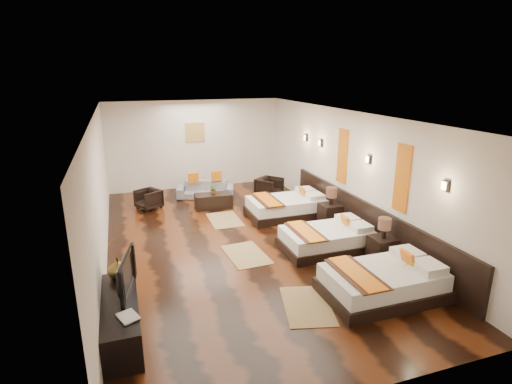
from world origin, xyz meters
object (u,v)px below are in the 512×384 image
object	(u,v)px
bed_mid	(327,239)
tv	(121,274)
sofa	(205,189)
bed_far	(287,206)
tv_console	(121,318)
nightstand_b	(330,212)
figurine	(118,268)
book	(120,320)
armchair_right	(269,188)
armchair_left	(149,199)
table_plant	(213,189)
nightstand_a	(382,247)
coffee_table	(213,201)
bed_near	(384,282)

from	to	relation	value
bed_mid	tv	bearing A→B (deg)	-160.99
sofa	tv	bearing A→B (deg)	-96.33
bed_far	tv_console	xyz separation A→B (m)	(-4.19, -3.88, 0.02)
nightstand_b	figurine	distance (m)	5.42
bed_mid	bed_far	distance (m)	2.21
book	armchair_right	distance (m)	7.42
nightstand_b	tv_console	world-z (taller)	nightstand_b
armchair_left	table_plant	xyz separation A→B (m)	(1.73, -0.43, 0.26)
armchair_right	nightstand_a	bearing A→B (deg)	-119.47
armchair_left	table_plant	world-z (taller)	table_plant
nightstand_b	coffee_table	world-z (taller)	nightstand_b
nightstand_a	armchair_left	xyz separation A→B (m)	(-4.13, 4.83, -0.05)
nightstand_a	tv_console	world-z (taller)	nightstand_a
tv_console	coffee_table	distance (m)	5.73
bed_mid	nightstand_a	bearing A→B (deg)	-49.28
sofa	table_plant	xyz separation A→B (m)	(0.02, -0.98, 0.29)
sofa	armchair_right	size ratio (longest dim) A/B	2.46
book	nightstand_a	bearing A→B (deg)	14.79
figurine	table_plant	world-z (taller)	figurine
nightstand_b	figurine	world-z (taller)	nightstand_b
tv	sofa	world-z (taller)	tv
bed_far	nightstand_a	xyz separation A→B (m)	(0.75, -3.08, 0.07)
figurine	armchair_left	bearing A→B (deg)	80.59
nightstand_a	nightstand_b	distance (m)	2.11
sofa	tv_console	bearing A→B (deg)	-95.91
armchair_right	bed_mid	bearing A→B (deg)	-128.89
tv_console	figurine	xyz separation A→B (m)	(0.00, 0.72, 0.44)
sofa	armchair_right	world-z (taller)	armchair_right
book	table_plant	distance (m)	6.25
armchair_right	coffee_table	xyz separation A→B (m)	(-1.80, -0.38, -0.11)
nightstand_b	table_plant	size ratio (longest dim) A/B	3.65
armchair_right	table_plant	world-z (taller)	table_plant
bed_far	figurine	xyz separation A→B (m)	(-4.19, -3.16, 0.46)
armchair_left	coffee_table	bearing A→B (deg)	43.39
bed_mid	figurine	world-z (taller)	figurine
bed_near	sofa	size ratio (longest dim) A/B	1.19
tv	coffee_table	bearing A→B (deg)	-14.73
nightstand_b	tv_console	xyz separation A→B (m)	(-4.95, -2.92, -0.06)
table_plant	coffee_table	bearing A→B (deg)	-108.61
book	coffee_table	xyz separation A→B (m)	(2.52, 5.64, -0.36)
bed_near	nightstand_a	xyz separation A→B (m)	(0.75, 1.09, 0.07)
nightstand_a	tv	distance (m)	4.95
tv	armchair_right	size ratio (longest dim) A/B	1.44
bed_mid	tv_console	distance (m)	4.52
bed_near	tv	xyz separation A→B (m)	(-4.15, 0.54, 0.57)
tv_console	tv	world-z (taller)	tv
book	sofa	xyz separation A→B (m)	(2.52, 6.69, -0.32)
bed_near	bed_far	world-z (taller)	bed_near
tv_console	armchair_right	distance (m)	7.01
bed_near	sofa	distance (m)	6.70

